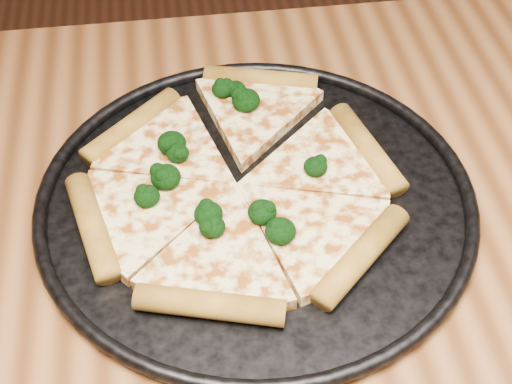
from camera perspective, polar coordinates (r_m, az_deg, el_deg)
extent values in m
cube|color=brown|center=(0.64, 4.18, -10.02)|extent=(1.20, 0.90, 0.04)
cylinder|color=black|center=(0.69, 0.00, -0.75)|extent=(0.39, 0.39, 0.01)
torus|color=black|center=(0.69, 0.00, -0.35)|extent=(0.41, 0.41, 0.01)
cylinder|color=#B5852D|center=(0.73, 8.51, 3.32)|extent=(0.05, 0.12, 0.02)
cylinder|color=#B5852D|center=(0.81, 0.36, 8.61)|extent=(0.12, 0.06, 0.02)
cylinder|color=#B5852D|center=(0.76, -9.48, 5.00)|extent=(0.10, 0.10, 0.02)
cylinder|color=#B5852D|center=(0.67, -12.43, -2.59)|extent=(0.05, 0.12, 0.02)
cylinder|color=#B5852D|center=(0.60, -3.55, -8.62)|extent=(0.12, 0.06, 0.02)
cylinder|color=#B5852D|center=(0.64, 8.06, -4.85)|extent=(0.10, 0.10, 0.02)
ellipsoid|color=black|center=(0.70, 4.57, 1.95)|extent=(0.02, 0.02, 0.02)
ellipsoid|color=black|center=(0.69, -6.94, 1.15)|extent=(0.03, 0.03, 0.02)
ellipsoid|color=black|center=(0.64, 1.88, -3.00)|extent=(0.03, 0.03, 0.02)
ellipsoid|color=black|center=(0.65, -3.67, -1.69)|extent=(0.03, 0.03, 0.02)
ellipsoid|color=black|center=(0.78, -1.58, 7.90)|extent=(0.02, 0.02, 0.02)
ellipsoid|color=black|center=(0.78, -2.57, 7.89)|extent=(0.02, 0.02, 0.02)
ellipsoid|color=black|center=(0.65, 0.48, -1.54)|extent=(0.03, 0.03, 0.02)
ellipsoid|color=black|center=(0.64, -3.38, -2.65)|extent=(0.02, 0.02, 0.02)
ellipsoid|color=black|center=(0.71, -6.02, 2.97)|extent=(0.02, 0.02, 0.02)
ellipsoid|color=black|center=(0.76, -0.78, 7.04)|extent=(0.03, 0.03, 0.02)
ellipsoid|color=black|center=(0.67, -8.36, -0.32)|extent=(0.02, 0.02, 0.02)
ellipsoid|color=black|center=(0.72, -6.47, 3.74)|extent=(0.03, 0.03, 0.02)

